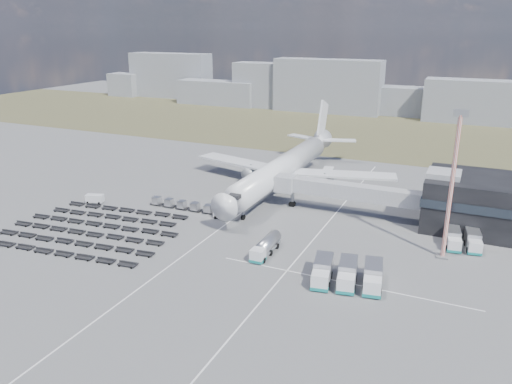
% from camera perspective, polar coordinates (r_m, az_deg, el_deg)
% --- Properties ---
extents(ground, '(420.00, 420.00, 0.00)m').
position_cam_1_polar(ground, '(93.17, -3.89, -5.02)').
color(ground, '#565659').
rests_on(ground, ground).
extents(grass_strip, '(420.00, 90.00, 0.01)m').
position_cam_1_polar(grass_strip, '(193.09, 11.81, 7.00)').
color(grass_strip, '#48482B').
rests_on(grass_strip, ground).
extents(lane_markings, '(47.12, 110.00, 0.01)m').
position_cam_1_polar(lane_markings, '(91.83, 2.40, -5.35)').
color(lane_markings, silver).
rests_on(lane_markings, ground).
extents(terminal, '(30.40, 16.40, 11.00)m').
position_cam_1_polar(terminal, '(104.17, 26.89, -1.38)').
color(terminal, black).
rests_on(terminal, ground).
extents(jet_bridge, '(30.30, 3.80, 7.05)m').
position_cam_1_polar(jet_bridge, '(103.74, 9.22, 0.25)').
color(jet_bridge, '#939399').
rests_on(jet_bridge, ground).
extents(airliner, '(51.59, 64.53, 17.62)m').
position_cam_1_polar(airliner, '(119.26, 3.42, 2.98)').
color(airliner, silver).
rests_on(airliner, ground).
extents(skyline, '(302.35, 26.61, 23.30)m').
position_cam_1_polar(skyline, '(230.67, 12.48, 11.14)').
color(skyline, gray).
rests_on(skyline, ground).
extents(fuel_tanker, '(2.37, 8.95, 2.88)m').
position_cam_1_polar(fuel_tanker, '(85.23, 1.12, -6.23)').
color(fuel_tanker, silver).
rests_on(fuel_tanker, ground).
extents(pushback_tug, '(3.68, 2.07, 1.61)m').
position_cam_1_polar(pushback_tug, '(101.14, -3.76, -2.58)').
color(pushback_tug, silver).
rests_on(pushback_tug, ground).
extents(utility_van, '(4.08, 2.74, 2.04)m').
position_cam_1_polar(utility_van, '(114.75, -17.94, -0.77)').
color(utility_van, silver).
rests_on(utility_van, ground).
extents(catering_truck, '(3.49, 6.51, 2.84)m').
position_cam_1_polar(catering_truck, '(126.20, 8.17, 1.88)').
color(catering_truck, silver).
rests_on(catering_truck, ground).
extents(service_trucks_near, '(11.31, 9.31, 3.08)m').
position_cam_1_polar(service_trucks_near, '(77.09, 10.40, -9.18)').
color(service_trucks_near, silver).
rests_on(service_trucks_near, ground).
extents(service_trucks_far, '(6.57, 7.50, 2.71)m').
position_cam_1_polar(service_trucks_far, '(94.96, 22.59, -5.04)').
color(service_trucks_far, silver).
rests_on(service_trucks_far, ground).
extents(uld_row, '(18.58, 1.97, 1.69)m').
position_cam_1_polar(uld_row, '(106.16, -7.72, -1.56)').
color(uld_row, black).
rests_on(uld_row, ground).
extents(baggage_dollies, '(34.51, 26.49, 0.75)m').
position_cam_1_polar(baggage_dollies, '(100.08, -18.26, -4.02)').
color(baggage_dollies, black).
rests_on(baggage_dollies, ground).
extents(floodlight_mast, '(2.34, 1.92, 24.93)m').
position_cam_1_polar(floodlight_mast, '(86.07, 21.44, 0.57)').
color(floodlight_mast, red).
rests_on(floodlight_mast, ground).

